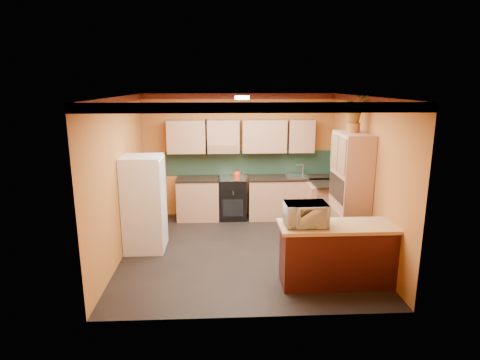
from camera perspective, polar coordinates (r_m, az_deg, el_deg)
The scene contains 15 objects.
room_shell at distance 6.99m, azimuth 0.62°, elevation 6.86°, with size 4.24×4.24×2.72m.
base_cabinets_back at distance 8.85m, azimuth 2.98°, elevation -2.62°, with size 3.65×0.60×0.88m, color tan.
countertop_back at distance 8.73m, azimuth 3.02°, elevation 0.28°, with size 3.65×0.62×0.04m, color black.
stove at distance 8.80m, azimuth -1.07°, elevation -2.59°, with size 0.58×0.58×0.91m, color black.
kettle at distance 8.62m, azimuth -0.41°, elevation 0.81°, with size 0.17×0.17×0.18m, color red, non-canonical shape.
sink at distance 8.84m, azimuth 8.03°, elevation 0.55°, with size 0.48×0.40×0.03m, color silver.
base_cabinets_right at distance 8.56m, azimuth 12.19°, elevation -3.49°, with size 0.60×0.80×0.88m, color tan.
countertop_right at distance 8.44m, azimuth 12.35°, elevation -0.50°, with size 0.62×0.80×0.04m, color black.
fridge at distance 7.24m, azimuth -13.50°, elevation -3.31°, with size 0.68×0.66×1.70m, color white.
pantry at distance 7.24m, azimuth 15.36°, elevation -1.78°, with size 0.48×0.90×2.10m, color tan.
fern_pot at distance 7.08m, azimuth 15.81°, elevation 7.18°, with size 0.22×0.22×0.16m, color brown.
fern at distance 7.06m, azimuth 15.98°, elevation 9.72°, with size 0.42×0.37×0.47m, color tan.
breakfast_bar at distance 6.18m, azimuth 14.42°, elevation -10.42°, with size 1.80×0.55×0.88m, color #461210.
bar_top at distance 6.00m, azimuth 14.68°, elevation -6.36°, with size 1.90×0.65×0.05m, color tan.
microwave at distance 5.80m, azimuth 9.30°, elevation -4.82°, with size 0.60×0.41×0.33m, color white.
Camera 1 is at (-0.40, -6.65, 2.91)m, focal length 30.00 mm.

